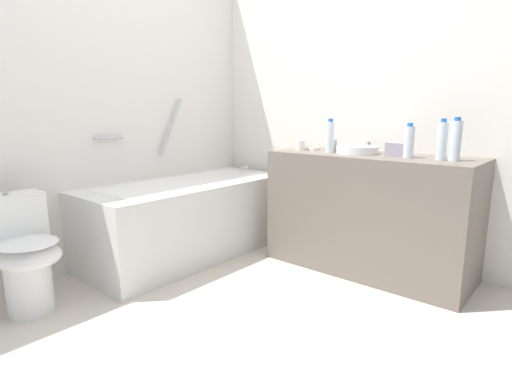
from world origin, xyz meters
The scene contains 16 objects.
ground_plane centered at (0.00, 0.00, 0.00)m, with size 4.10×4.10×0.00m, color beige.
wall_back_tiled centered at (0.00, 1.27, 1.17)m, with size 3.50×0.10×2.33m, color silver.
wall_right_mirror centered at (1.60, 0.00, 1.17)m, with size 0.10×2.84×2.33m, color silver.
bathtub centered at (0.64, 0.86, 0.32)m, with size 1.68×0.71×1.24m.
toilet centered at (-0.59, 0.86, 0.34)m, with size 0.37×0.50×0.68m.
vanity_counter centered at (1.27, -0.37, 0.42)m, with size 0.57×1.41×0.84m, color #6B6056.
sink_basin centered at (1.26, -0.26, 0.86)m, with size 0.30×0.30×0.05m, color white.
sink_faucet centered at (1.44, -0.26, 0.87)m, with size 0.11×0.15×0.08m.
water_bottle_0 centered at (1.24, -0.90, 0.96)m, with size 0.07×0.07×0.26m.
water_bottle_1 centered at (1.21, -0.07, 0.95)m, with size 0.06×0.06×0.24m.
water_bottle_2 centered at (1.22, -0.63, 0.94)m, with size 0.07×0.07×0.22m.
water_bottle_3 centered at (1.23, -0.83, 0.96)m, with size 0.06×0.06×0.25m.
drinking_glass_0 centered at (1.20, 0.19, 0.88)m, with size 0.08×0.08×0.08m, color white.
drinking_glass_1 centered at (1.29, -0.04, 0.89)m, with size 0.08×0.08×0.09m, color white.
soap_dish centered at (1.28, 0.12, 0.85)m, with size 0.09×0.06×0.02m, color white.
tissue_box centered at (1.29, -0.53, 0.88)m, with size 0.12×0.12×0.09m, color #95909F.
Camera 1 is at (-1.39, -1.57, 1.14)m, focal length 28.46 mm.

